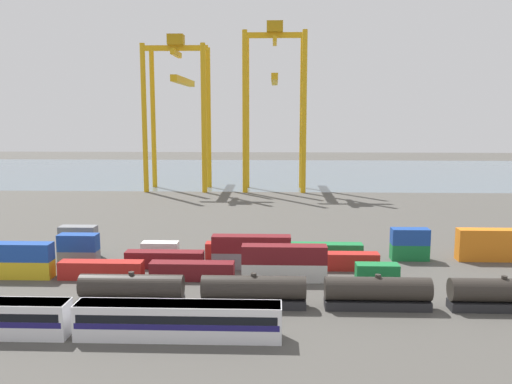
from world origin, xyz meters
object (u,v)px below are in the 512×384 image
(shipping_container_15, at_px, (160,250))
(gantry_crane_central, at_px, (275,92))
(freight_tank_row, at_px, (315,292))
(shipping_container_7, at_px, (79,259))
(shipping_container_0, at_px, (12,269))
(shipping_container_20, at_px, (494,253))
(shipping_container_17, at_px, (325,251))
(passenger_train, at_px, (73,318))
(shipping_container_4, at_px, (284,272))
(gantry_crane_west, at_px, (179,97))

(shipping_container_15, bearing_deg, gantry_crane_central, 77.08)
(freight_tank_row, relative_size, shipping_container_7, 9.67)
(shipping_container_0, distance_m, shipping_container_20, 75.00)
(shipping_container_17, xyz_separation_m, shipping_container_20, (27.39, 0.00, 0.00))
(passenger_train, bearing_deg, freight_tank_row, 19.93)
(passenger_train, relative_size, gantry_crane_central, 0.88)
(shipping_container_7, distance_m, shipping_container_20, 66.52)
(passenger_train, xyz_separation_m, shipping_container_17, (29.93, 32.21, -0.84))
(shipping_container_4, relative_size, shipping_container_15, 2.00)
(gantry_crane_central, bearing_deg, shipping_container_7, -109.03)
(passenger_train, distance_m, gantry_crane_central, 119.25)
(passenger_train, relative_size, shipping_container_15, 7.40)
(shipping_container_7, height_order, shipping_container_20, same)
(passenger_train, relative_size, shipping_container_17, 3.70)
(shipping_container_15, bearing_deg, shipping_container_0, -148.43)
(shipping_container_20, height_order, gantry_crane_central, gantry_crane_central)
(gantry_crane_west, bearing_deg, shipping_container_15, -82.34)
(passenger_train, bearing_deg, shipping_container_7, 108.78)
(freight_tank_row, distance_m, shipping_container_17, 22.82)
(shipping_container_20, bearing_deg, gantry_crane_west, 128.73)
(passenger_train, distance_m, shipping_container_15, 32.32)
(shipping_container_4, relative_size, shipping_container_17, 1.00)
(shipping_container_4, height_order, shipping_container_15, same)
(freight_tank_row, xyz_separation_m, shipping_container_17, (3.33, 22.56, -0.74))
(gantry_crane_central, bearing_deg, gantry_crane_west, 179.40)
(shipping_container_17, height_order, gantry_crane_central, gantry_crane_central)
(shipping_container_15, bearing_deg, shipping_container_20, 0.00)
(shipping_container_4, height_order, shipping_container_17, same)
(shipping_container_15, distance_m, shipping_container_20, 54.77)
(shipping_container_4, relative_size, shipping_container_7, 2.00)
(freight_tank_row, relative_size, shipping_container_4, 4.83)
(shipping_container_0, distance_m, gantry_crane_west, 98.15)
(freight_tank_row, relative_size, shipping_container_20, 4.83)
(shipping_container_15, relative_size, shipping_container_17, 0.50)
(shipping_container_4, bearing_deg, shipping_container_0, 180.00)
(shipping_container_7, height_order, shipping_container_15, same)
(shipping_container_4, height_order, shipping_container_20, same)
(passenger_train, distance_m, shipping_container_20, 65.76)
(shipping_container_0, bearing_deg, shipping_container_17, 14.25)
(shipping_container_17, xyz_separation_m, gantry_crane_central, (-8.63, 81.74, 28.82))
(gantry_crane_west, xyz_separation_m, gantry_crane_central, (29.79, -0.31, 1.47))
(shipping_container_4, distance_m, gantry_crane_west, 102.73)
(shipping_container_4, xyz_separation_m, shipping_container_7, (-31.88, 5.93, 0.00))
(shipping_container_15, xyz_separation_m, gantry_crane_central, (18.75, 81.74, 28.82))
(freight_tank_row, bearing_deg, shipping_container_4, 108.86)
(gantry_crane_west, height_order, gantry_crane_central, gantry_crane_central)
(shipping_container_15, height_order, gantry_crane_west, gantry_crane_west)
(gantry_crane_west, bearing_deg, shipping_container_20, -51.27)
(shipping_container_15, height_order, gantry_crane_central, gantry_crane_central)
(shipping_container_15, relative_size, shipping_container_20, 0.50)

